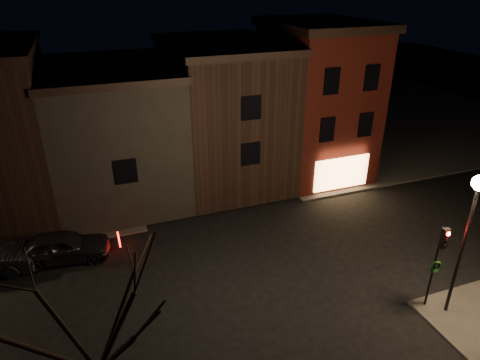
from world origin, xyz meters
The scene contains 9 objects.
ground centered at (0.00, 0.00, 0.00)m, with size 120.00×120.00×0.00m, color black.
sidewalk_far_right centered at (20.00, 20.00, 0.06)m, with size 30.00×30.00×0.12m, color #2D2B28.
corner_building centered at (8.00, 9.47, 5.40)m, with size 6.50×8.50×10.50m.
row_building_a centered at (1.50, 10.50, 4.83)m, with size 7.30×10.30×9.40m.
row_building_b centered at (-5.75, 10.50, 4.33)m, with size 7.80×10.30×8.40m.
street_lamp_near centered at (6.20, -6.00, 5.18)m, with size 0.60×0.60×6.48m.
traffic_signal centered at (5.60, -5.51, 2.81)m, with size 0.58×0.38×4.05m.
bare_tree_left centered at (-8.00, -7.00, 5.43)m, with size 5.60×5.60×7.50m.
parked_car_a centered at (-9.45, 3.80, 0.80)m, with size 1.88×4.68×1.60m, color black.
Camera 1 is at (-7.19, -16.34, 13.39)m, focal length 32.00 mm.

